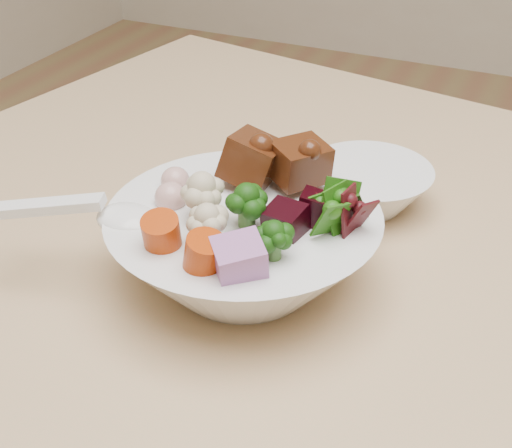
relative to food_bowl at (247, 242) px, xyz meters
The scene contains 3 objects.
food_bowl is the anchor object (origin of this frame).
soup_spoon 0.13m from the food_bowl, 153.85° to the right, with size 0.16×0.08×0.03m.
side_bowl 0.19m from the food_bowl, 70.27° to the left, with size 0.14×0.14×0.05m, color white, non-canonical shape.
Camera 1 is at (-0.07, -0.46, 1.25)m, focal length 50.00 mm.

